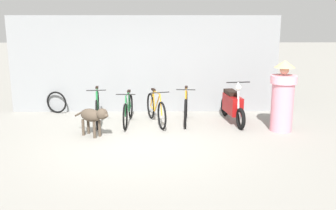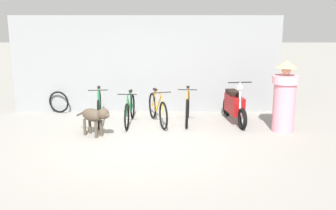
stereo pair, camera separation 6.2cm
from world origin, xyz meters
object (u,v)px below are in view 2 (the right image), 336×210
at_px(bicycle_0, 98,108).
at_px(bicycle_3, 186,108).
at_px(stray_dog, 93,116).
at_px(bicycle_1, 128,110).
at_px(spare_tire_left, 57,102).
at_px(bicycle_2, 156,110).
at_px(motorcycle, 233,105).
at_px(person_in_robes, 283,96).

relative_size(bicycle_0, bicycle_3, 1.05).
xyz_separation_m(bicycle_0, stray_dog, (0.09, -1.09, 0.09)).
bearing_deg(bicycle_1, bicycle_0, -93.26).
distance_m(bicycle_1, bicycle_3, 1.45).
relative_size(bicycle_1, spare_tire_left, 2.83).
distance_m(bicycle_0, bicycle_3, 2.21).
bearing_deg(bicycle_3, stray_dog, -56.87).
bearing_deg(bicycle_2, motorcycle, 77.32).
bearing_deg(bicycle_0, bicycle_1, 76.88).
bearing_deg(bicycle_1, stray_dog, -31.69).
bearing_deg(stray_dog, bicycle_2, 72.84).
height_order(bicycle_1, person_in_robes, person_in_robes).
bearing_deg(bicycle_3, bicycle_1, -79.75).
distance_m(bicycle_1, motorcycle, 2.63).
relative_size(bicycle_3, stray_dog, 1.91).
bearing_deg(bicycle_3, motorcycle, 94.50).
bearing_deg(motorcycle, person_in_robes, 45.70).
bearing_deg(bicycle_0, bicycle_3, 84.20).
xyz_separation_m(bicycle_2, stray_dog, (-1.37, -1.05, 0.11)).
bearing_deg(person_in_robes, stray_dog, 16.77).
relative_size(bicycle_2, person_in_robes, 1.02).
xyz_separation_m(bicycle_0, motorcycle, (3.39, 0.08, 0.05)).
relative_size(bicycle_1, person_in_robes, 1.04).
distance_m(motorcycle, stray_dog, 3.50).
distance_m(bicycle_3, spare_tire_left, 3.66).
height_order(bicycle_1, motorcycle, motorcycle).
xyz_separation_m(bicycle_3, spare_tire_left, (-3.52, 0.99, -0.07)).
height_order(bicycle_2, motorcycle, motorcycle).
bearing_deg(person_in_robes, motorcycle, -25.11).
distance_m(motorcycle, spare_tire_left, 4.80).
distance_m(bicycle_2, motorcycle, 1.94).
distance_m(bicycle_1, stray_dog, 1.23).
distance_m(bicycle_0, motorcycle, 3.39).
xyz_separation_m(bicycle_0, person_in_robes, (4.41, -0.68, 0.45)).
relative_size(bicycle_0, person_in_robes, 1.08).
height_order(bicycle_3, spare_tire_left, bicycle_3).
bearing_deg(stray_dog, bicycle_0, 130.11).
height_order(person_in_robes, spare_tire_left, person_in_robes).
xyz_separation_m(bicycle_2, motorcycle, (1.93, 0.12, 0.08)).
relative_size(motorcycle, spare_tire_left, 2.99).
bearing_deg(bicycle_3, bicycle_0, -83.64).
bearing_deg(spare_tire_left, bicycle_0, -39.05).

